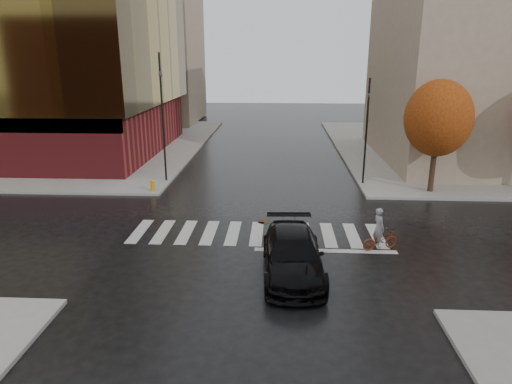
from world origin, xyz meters
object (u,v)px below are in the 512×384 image
sedan (293,254)px  cyclist (380,235)px  traffic_light_nw (162,109)px  traffic_light_ne (367,126)px  fire_hydrant (152,185)px

sedan → cyclist: (3.73, 2.44, -0.16)m
cyclist → traffic_light_nw: bearing=29.1°
sedan → cyclist: size_ratio=2.94×
traffic_light_nw → traffic_light_ne: (12.60, -0.00, -0.99)m
sedan → cyclist: cyclist is taller
traffic_light_nw → traffic_light_ne: bearing=96.6°
traffic_light_ne → fire_hydrant: 13.43m
sedan → traffic_light_ne: bearing=66.6°
traffic_light_nw → cyclist: bearing=55.8°
sedan → cyclist: 4.46m
cyclist → traffic_light_nw: (-11.57, 10.00, 4.12)m
traffic_light_nw → fire_hydrant: (-0.20, -2.50, -4.20)m
traffic_light_nw → traffic_light_ne: size_ratio=1.23×
fire_hydrant → traffic_light_nw: bearing=85.4°
cyclist → traffic_light_ne: bearing=-25.9°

